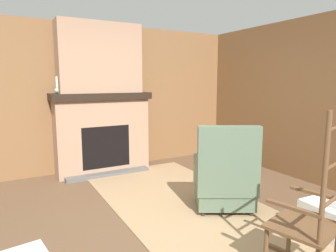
{
  "coord_description": "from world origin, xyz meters",
  "views": [
    {
      "loc": [
        2.53,
        -1.44,
        1.54
      ],
      "look_at": [
        -1.19,
        0.62,
        0.9
      ],
      "focal_mm": 32.0,
      "sensor_mm": 36.0,
      "label": 1
    }
  ],
  "objects_px": {
    "rocking_chair": "(309,226)",
    "oil_lamp_vase": "(58,87)",
    "armchair": "(225,179)",
    "laundry_basket": "(328,219)",
    "storage_case": "(116,88)",
    "firewood_stack": "(239,167)"
  },
  "relations": [
    {
      "from": "armchair",
      "to": "laundry_basket",
      "type": "xyz_separation_m",
      "value": [
        0.96,
        0.54,
        -0.22
      ]
    },
    {
      "from": "firewood_stack",
      "to": "laundry_basket",
      "type": "xyz_separation_m",
      "value": [
        2.04,
        -0.68,
        0.09
      ]
    },
    {
      "from": "laundry_basket",
      "to": "oil_lamp_vase",
      "type": "bearing_deg",
      "value": -148.04
    },
    {
      "from": "armchair",
      "to": "firewood_stack",
      "type": "relative_size",
      "value": 2.04
    },
    {
      "from": "rocking_chair",
      "to": "storage_case",
      "type": "bearing_deg",
      "value": -10.7
    },
    {
      "from": "firewood_stack",
      "to": "oil_lamp_vase",
      "type": "height_order",
      "value": "oil_lamp_vase"
    },
    {
      "from": "rocking_chair",
      "to": "oil_lamp_vase",
      "type": "height_order",
      "value": "oil_lamp_vase"
    },
    {
      "from": "armchair",
      "to": "firewood_stack",
      "type": "height_order",
      "value": "armchair"
    },
    {
      "from": "laundry_basket",
      "to": "oil_lamp_vase",
      "type": "xyz_separation_m",
      "value": [
        -3.24,
        -2.02,
        1.28
      ]
    },
    {
      "from": "firewood_stack",
      "to": "laundry_basket",
      "type": "height_order",
      "value": "laundry_basket"
    },
    {
      "from": "storage_case",
      "to": "oil_lamp_vase",
      "type": "bearing_deg",
      "value": -90.01
    },
    {
      "from": "armchair",
      "to": "oil_lamp_vase",
      "type": "relative_size",
      "value": 3.99
    },
    {
      "from": "oil_lamp_vase",
      "to": "armchair",
      "type": "bearing_deg",
      "value": 33.07
    },
    {
      "from": "armchair",
      "to": "rocking_chair",
      "type": "height_order",
      "value": "rocking_chair"
    },
    {
      "from": "oil_lamp_vase",
      "to": "storage_case",
      "type": "bearing_deg",
      "value": 89.99
    },
    {
      "from": "rocking_chair",
      "to": "firewood_stack",
      "type": "bearing_deg",
      "value": -46.81
    },
    {
      "from": "laundry_basket",
      "to": "oil_lamp_vase",
      "type": "height_order",
      "value": "oil_lamp_vase"
    },
    {
      "from": "storage_case",
      "to": "rocking_chair",
      "type": "bearing_deg",
      "value": 4.16
    },
    {
      "from": "rocking_chair",
      "to": "oil_lamp_vase",
      "type": "xyz_separation_m",
      "value": [
        -3.6,
        -1.21,
        1.0
      ]
    },
    {
      "from": "laundry_basket",
      "to": "storage_case",
      "type": "xyz_separation_m",
      "value": [
        -3.24,
        -1.08,
        1.25
      ]
    },
    {
      "from": "armchair",
      "to": "oil_lamp_vase",
      "type": "bearing_deg",
      "value": 62.18
    },
    {
      "from": "firewood_stack",
      "to": "laundry_basket",
      "type": "distance_m",
      "value": 2.15
    }
  ]
}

